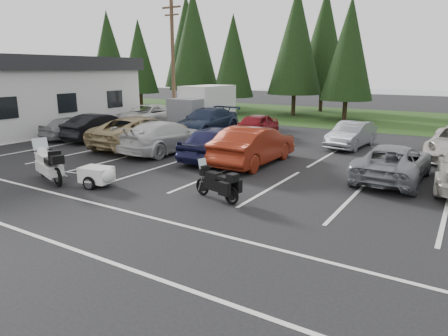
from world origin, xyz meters
TOP-DOWN VIEW (x-y plane):
  - ground at (0.00, 0.00)m, footprint 120.00×120.00m
  - grass_strip at (0.00, 24.00)m, footprint 80.00×16.00m
  - lake_water at (4.00, 55.00)m, footprint 70.00×50.00m
  - building at (-18.00, 4.00)m, footprint 10.60×15.60m
  - utility_pole at (-10.00, 12.00)m, footprint 1.60×0.26m
  - box_truck at (-8.00, 12.50)m, footprint 2.40×5.60m
  - stall_markings at (0.00, 2.00)m, footprint 32.00×16.00m
  - conifer_0 at (-28.00, 22.50)m, footprint 4.58×4.58m
  - conifer_1 at (-22.00, 21.20)m, footprint 3.96×3.96m
  - conifer_2 at (-16.00, 22.80)m, footprint 5.10×5.10m
  - conifer_3 at (-10.50, 21.40)m, footprint 3.87×3.87m
  - conifer_4 at (-5.00, 22.90)m, footprint 4.80×4.80m
  - conifer_5 at (0.00, 21.60)m, footprint 4.14×4.14m
  - conifer_back_a at (-20.00, 27.00)m, footprint 5.28×5.28m
  - conifer_back_b at (-4.00, 27.50)m, footprint 4.97×4.97m
  - car_near_0 at (-11.41, 4.13)m, footprint 1.64×4.07m
  - car_near_1 at (-9.63, 4.69)m, footprint 1.65×4.70m
  - car_near_2 at (-5.91, 4.21)m, footprint 2.81×6.05m
  - car_near_3 at (-4.02, 3.89)m, footprint 2.52×5.52m
  - car_near_4 at (-0.83, 3.80)m, footprint 2.07×4.82m
  - car_near_5 at (0.93, 3.91)m, footprint 1.78×5.09m
  - car_near_6 at (6.61, 4.30)m, footprint 2.37×4.94m
  - car_far_0 at (-11.12, 10.28)m, footprint 2.71×5.75m
  - car_far_1 at (-5.57, 9.69)m, footprint 2.41×5.69m
  - car_far_2 at (-2.10, 9.71)m, footprint 1.89×4.39m
  - car_far_3 at (3.56, 10.08)m, footprint 1.85×4.24m
  - touring_motorcycle at (-4.18, -2.64)m, footprint 2.93×1.71m
  - cargo_trailer at (-2.17, -2.18)m, footprint 1.70×1.12m
  - adventure_motorcycle at (2.25, -1.18)m, footprint 2.22×1.19m

SIDE VIEW (x-z plane):
  - ground at x=0.00m, z-range 0.00..0.00m
  - lake_water at x=4.00m, z-range -0.01..0.01m
  - stall_markings at x=0.00m, z-range 0.00..0.01m
  - grass_strip at x=0.00m, z-range 0.00..0.01m
  - cargo_trailer at x=-2.17m, z-range 0.00..0.73m
  - adventure_motorcycle at x=2.25m, z-range 0.00..1.28m
  - car_far_3 at x=3.56m, z-range 0.00..1.36m
  - car_near_6 at x=6.61m, z-range 0.00..1.36m
  - car_near_0 at x=-11.41m, z-range 0.00..1.38m
  - car_far_2 at x=-2.10m, z-range 0.00..1.48m
  - car_near_1 at x=-9.63m, z-range 0.00..1.55m
  - touring_motorcycle at x=-4.18m, z-range 0.00..1.55m
  - car_near_3 at x=-4.02m, z-range 0.00..1.57m
  - car_far_0 at x=-11.12m, z-range 0.00..1.59m
  - car_near_4 at x=-0.83m, z-range 0.00..1.62m
  - car_far_1 at x=-5.57m, z-range 0.00..1.64m
  - car_near_5 at x=0.93m, z-range 0.00..1.68m
  - car_near_2 at x=-5.91m, z-range 0.00..1.68m
  - box_truck at x=-8.00m, z-range 0.00..2.90m
  - building at x=-18.00m, z-range 0.00..4.90m
  - utility_pole at x=-10.00m, z-range 0.20..9.20m
  - conifer_3 at x=-10.50m, z-range 0.76..9.78m
  - conifer_1 at x=-22.00m, z-range 0.78..10.00m
  - conifer_5 at x=0.00m, z-range 0.81..10.45m
  - conifer_0 at x=-28.00m, z-range 0.90..11.56m
  - conifer_4 at x=-5.00m, z-range 0.95..12.12m
  - conifer_back_b at x=-4.00m, z-range 0.98..12.56m
  - conifer_2 at x=-16.00m, z-range 1.01..12.90m
  - conifer_back_a at x=-20.00m, z-range 1.04..13.34m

